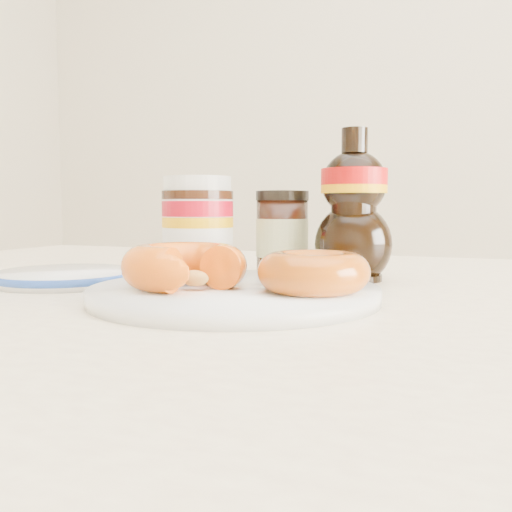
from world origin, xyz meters
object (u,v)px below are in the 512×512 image
at_px(plate, 234,293).
at_px(nutella_jar, 198,223).
at_px(dining_table, 322,381).
at_px(donut_whole, 313,272).
at_px(syrup_bottle, 354,205).
at_px(dark_jar, 282,234).
at_px(donut_bitten, 185,266).
at_px(blue_rim_saucer, 65,276).

relative_size(plate, nutella_jar, 2.18).
relative_size(dining_table, donut_whole, 15.23).
xyz_separation_m(syrup_bottle, dark_jar, (-0.09, 0.02, -0.03)).
xyz_separation_m(donut_bitten, syrup_bottle, (0.10, 0.20, 0.05)).
distance_m(syrup_bottle, dark_jar, 0.10).
bearing_deg(nutella_jar, dark_jar, 32.43).
xyz_separation_m(donut_bitten, blue_rim_saucer, (-0.18, 0.05, -0.02)).
bearing_deg(nutella_jar, blue_rim_saucer, -134.46).
xyz_separation_m(plate, blue_rim_saucer, (-0.21, 0.03, 0.00)).
xyz_separation_m(plate, syrup_bottle, (0.07, 0.17, 0.08)).
xyz_separation_m(dining_table, dark_jar, (-0.09, 0.12, 0.13)).
bearing_deg(nutella_jar, donut_whole, -37.54).
relative_size(donut_bitten, syrup_bottle, 0.64).
bearing_deg(donut_bitten, dining_table, 39.47).
xyz_separation_m(dining_table, blue_rim_saucer, (-0.27, -0.03, 0.09)).
bearing_deg(plate, syrup_bottle, 69.24).
bearing_deg(dining_table, syrup_bottle, 88.67).
relative_size(nutella_jar, dark_jar, 1.16).
relative_size(donut_bitten, dark_jar, 1.07).
bearing_deg(syrup_bottle, nutella_jar, -167.44).
distance_m(plate, donut_bitten, 0.05).
relative_size(nutella_jar, syrup_bottle, 0.70).
relative_size(plate, donut_whole, 2.75).
bearing_deg(dark_jar, blue_rim_saucer, -139.75).
bearing_deg(nutella_jar, donut_bitten, -65.55).
distance_m(donut_bitten, donut_whole, 0.11).
bearing_deg(donut_bitten, dark_jar, 84.64).
xyz_separation_m(donut_whole, nutella_jar, (-0.18, 0.14, 0.03)).
bearing_deg(dining_table, dark_jar, 124.57).
height_order(donut_bitten, nutella_jar, nutella_jar).
xyz_separation_m(donut_bitten, dark_jar, (0.01, 0.21, 0.02)).
xyz_separation_m(donut_whole, syrup_bottle, (-0.01, 0.18, 0.05)).
distance_m(dining_table, nutella_jar, 0.24).
distance_m(plate, blue_rim_saucer, 0.21).
bearing_deg(plate, dining_table, 44.93).
bearing_deg(plate, blue_rim_saucer, 172.15).
height_order(dining_table, dark_jar, dark_jar).
distance_m(nutella_jar, syrup_bottle, 0.18).
distance_m(plate, syrup_bottle, 0.20).
distance_m(donut_whole, dark_jar, 0.22).
bearing_deg(syrup_bottle, plate, -110.76).
bearing_deg(syrup_bottle, donut_bitten, -117.11).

